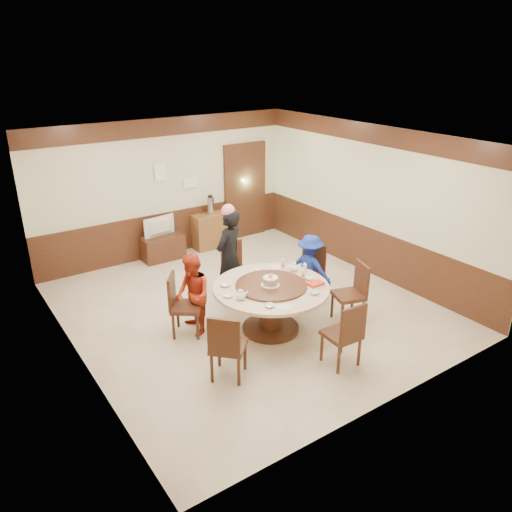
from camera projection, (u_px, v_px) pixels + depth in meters
room at (247, 248)px, 7.99m from camera, size 6.00×6.04×2.84m
banquet_table at (271, 299)px, 7.53m from camera, size 1.75×1.75×0.78m
chair_0 at (310, 284)px, 8.53m from camera, size 0.61×0.61×0.97m
chair_1 at (238, 280)px, 8.68m from camera, size 0.45×0.46×0.97m
chair_2 at (186, 315)px, 7.53m from camera, size 0.62×0.62×0.97m
chair_3 at (228, 357)px, 6.52m from camera, size 0.62×0.62×0.97m
chair_4 at (342, 345)px, 6.79m from camera, size 0.46×0.47×0.97m
chair_5 at (349, 303)px, 7.88m from camera, size 0.56×0.55×0.97m
person_standing at (229, 256)px, 8.34m from camera, size 0.70×0.60×1.63m
person_red at (193, 295)px, 7.43m from camera, size 0.56×0.68×1.27m
person_blue at (310, 269)px, 8.41m from camera, size 0.69×0.88×1.20m
birthday_cake at (270, 281)px, 7.38m from camera, size 0.28×0.28×0.19m
teapot_left at (241, 296)px, 7.03m from camera, size 0.17×0.15×0.13m
teapot_right at (294, 268)px, 7.93m from camera, size 0.17×0.15×0.13m
bowl_0 at (225, 285)px, 7.44m from camera, size 0.15×0.15×0.04m
bowl_1 at (314, 292)px, 7.20m from camera, size 0.15×0.15×0.05m
bowl_2 at (269, 306)px, 6.85m from camera, size 0.14×0.14×0.03m
bowl_3 at (309, 278)px, 7.66m from camera, size 0.14×0.14×0.04m
bowl_4 at (228, 296)px, 7.12m from camera, size 0.14×0.14×0.03m
bowl_5 at (257, 270)px, 7.95m from camera, size 0.13×0.13×0.04m
saucer_near at (284, 307)px, 6.82m from camera, size 0.18×0.18×0.01m
saucer_far at (275, 268)px, 8.06m from camera, size 0.18×0.18×0.01m
shrimp_platter at (316, 284)px, 7.44m from camera, size 0.30×0.20×0.06m
bottle_0 at (303, 275)px, 7.63m from camera, size 0.06×0.06×0.16m
bottle_1 at (305, 269)px, 7.84m from camera, size 0.06×0.06×0.16m
bottle_2 at (283, 264)px, 8.00m from camera, size 0.06×0.06×0.16m
tv_stand at (163, 247)px, 10.25m from camera, size 0.85×0.45×0.50m
television at (161, 227)px, 10.08m from camera, size 0.70×0.19×0.40m
side_cabinet at (211, 231)px, 10.83m from camera, size 0.80×0.40×0.75m
thermos at (211, 206)px, 10.62m from camera, size 0.15×0.15×0.38m
notice_left at (161, 173)px, 9.92m from camera, size 0.25×0.00×0.35m
notice_right at (191, 183)px, 10.37m from camera, size 0.30×0.00×0.22m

